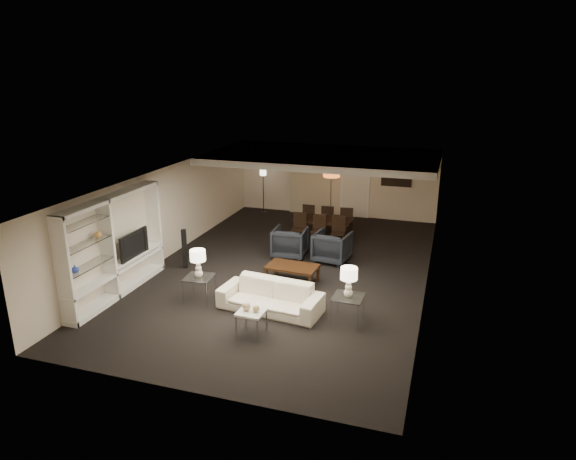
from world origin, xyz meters
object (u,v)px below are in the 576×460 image
at_px(armchair_right, 332,247).
at_px(table_lamp_left, 198,264).
at_px(armchair_left, 290,242).
at_px(chair_nl, 299,228).
at_px(floor_lamp, 263,191).
at_px(vase_amber, 98,233).
at_px(chair_fl, 310,217).
at_px(television, 130,244).
at_px(floor_speaker, 185,249).
at_px(chair_fm, 328,218).
at_px(side_table_right, 348,309).
at_px(table_lamp_right, 349,282).
at_px(chair_nm, 318,230).
at_px(sofa, 270,297).
at_px(vase_blue, 75,269).
at_px(chair_fr, 347,220).
at_px(coffee_table, 292,274).
at_px(marble_table, 252,323).
at_px(chair_nr, 338,232).
at_px(pendant_light, 332,173).
at_px(side_table_left, 200,288).
at_px(dining_table, 323,229).

bearing_deg(armchair_right, table_lamp_left, 62.66).
relative_size(armchair_left, armchair_right, 1.00).
distance_m(chair_nl, floor_lamp, 3.57).
bearing_deg(vase_amber, chair_fl, 65.90).
distance_m(television, floor_speaker, 1.62).
bearing_deg(chair_fm, chair_nl, 61.86).
height_order(side_table_right, chair_nl, chair_nl).
height_order(table_lamp_right, chair_nm, table_lamp_right).
height_order(sofa, floor_speaker, floor_speaker).
relative_size(table_lamp_left, chair_fm, 0.71).
relative_size(vase_blue, chair_fr, 0.19).
xyz_separation_m(coffee_table, vase_amber, (-3.65, -2.38, 1.43)).
xyz_separation_m(coffee_table, chair_nm, (-0.11, 2.91, 0.23)).
relative_size(table_lamp_right, vase_blue, 3.76).
bearing_deg(coffee_table, sofa, -90.00).
xyz_separation_m(vase_amber, chair_fr, (4.15, 6.59, -1.20)).
xyz_separation_m(armchair_right, marble_table, (-0.60, -4.40, -0.16)).
bearing_deg(chair_fr, marble_table, 79.68).
distance_m(vase_blue, chair_nl, 6.82).
height_order(vase_amber, floor_lamp, vase_amber).
xyz_separation_m(armchair_right, side_table_right, (1.10, -3.30, -0.13)).
distance_m(chair_nr, chair_fm, 1.43).
height_order(pendant_light, floor_speaker, pendant_light).
xyz_separation_m(pendant_light, sofa, (0.04, -5.83, -1.59)).
bearing_deg(table_lamp_right, chair_nm, 111.85).
distance_m(side_table_left, floor_speaker, 2.11).
height_order(pendant_light, armchair_left, pendant_light).
bearing_deg(chair_fl, sofa, 97.86).
relative_size(dining_table, chair_nm, 1.92).
height_order(pendant_light, floor_lamp, pendant_light).
bearing_deg(vase_blue, floor_lamp, 85.05).
relative_size(chair_nr, chair_fr, 1.00).
distance_m(pendant_light, television, 6.67).
height_order(chair_nl, chair_fl, same).
bearing_deg(sofa, chair_fm, 97.28).
xyz_separation_m(armchair_right, chair_fl, (-1.31, 2.51, 0.03)).
bearing_deg(coffee_table, vase_blue, -138.76).
relative_size(table_lamp_left, chair_nr, 0.71).
height_order(side_table_left, vase_blue, vase_blue).
distance_m(chair_fm, floor_lamp, 3.18).
xyz_separation_m(pendant_light, marble_table, (0.04, -6.93, -1.66)).
bearing_deg(table_lamp_left, dining_table, 72.85).
bearing_deg(floor_speaker, sofa, -45.99).
distance_m(pendant_light, chair_fm, 1.47).
bearing_deg(armchair_right, chair_fl, -54.93).
distance_m(table_lamp_left, television, 1.95).
height_order(dining_table, floor_lamp, floor_lamp).
bearing_deg(dining_table, armchair_left, -101.72).
bearing_deg(chair_nr, pendant_light, 104.71).
height_order(side_table_right, floor_speaker, floor_speaker).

